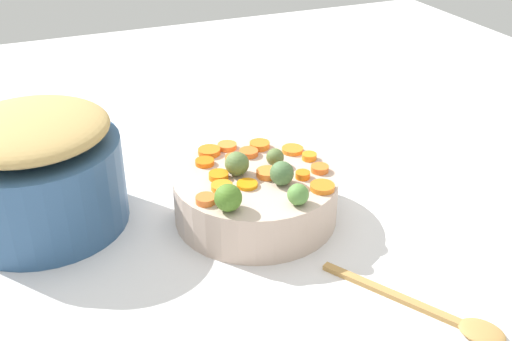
{
  "coord_description": "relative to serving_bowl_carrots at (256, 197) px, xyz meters",
  "views": [
    {
      "loc": [
        -0.31,
        -0.82,
        0.61
      ],
      "look_at": [
        0.03,
        -0.0,
        0.11
      ],
      "focal_mm": 42.95,
      "sensor_mm": 36.0,
      "label": 1
    }
  ],
  "objects": [
    {
      "name": "tabletop",
      "position": [
        -0.03,
        0.0,
        -0.05
      ],
      "size": [
        2.4,
        2.4,
        0.02
      ],
      "primitive_type": "cube",
      "color": "silver",
      "rests_on": "ground"
    },
    {
      "name": "serving_bowl_carrots",
      "position": [
        0.0,
        0.0,
        0.0
      ],
      "size": [
        0.28,
        0.28,
        0.08
      ],
      "primitive_type": "cylinder",
      "color": "#C3AA98",
      "rests_on": "tabletop"
    },
    {
      "name": "metal_pot",
      "position": [
        -0.34,
        0.13,
        0.03
      ],
      "size": [
        0.28,
        0.28,
        0.15
      ],
      "primitive_type": "cylinder",
      "color": "#2E527B",
      "rests_on": "tabletop"
    },
    {
      "name": "stuffing_mound",
      "position": [
        -0.34,
        0.13,
        0.13
      ],
      "size": [
        0.25,
        0.25,
        0.05
      ],
      "primitive_type": "ellipsoid",
      "color": "tan",
      "rests_on": "metal_pot"
    },
    {
      "name": "carrot_slice_0",
      "position": [
        0.09,
        0.06,
        0.05
      ],
      "size": [
        0.05,
        0.05,
        0.01
      ],
      "primitive_type": "cylinder",
      "rotation": [
        0.0,
        0.0,
        2.95
      ],
      "color": "orange",
      "rests_on": "serving_bowl_carrots"
    },
    {
      "name": "carrot_slice_1",
      "position": [
        0.11,
        -0.03,
        0.05
      ],
      "size": [
        0.04,
        0.04,
        0.01
      ],
      "primitive_type": "cylinder",
      "rotation": [
        0.0,
        0.0,
        5.58
      ],
      "color": "orange",
      "rests_on": "serving_bowl_carrots"
    },
    {
      "name": "carrot_slice_2",
      "position": [
        0.11,
        0.02,
        0.05
      ],
      "size": [
        0.04,
        0.04,
        0.01
      ],
      "primitive_type": "cylinder",
      "rotation": [
        0.0,
        0.0,
        2.51
      ],
      "color": "orange",
      "rests_on": "serving_bowl_carrots"
    },
    {
      "name": "carrot_slice_3",
      "position": [
        -0.1,
        -0.05,
        0.05
      ],
      "size": [
        0.04,
        0.04,
        0.01
      ],
      "primitive_type": "cylinder",
      "rotation": [
        0.0,
        0.0,
        5.31
      ],
      "color": "orange",
      "rests_on": "serving_bowl_carrots"
    },
    {
      "name": "carrot_slice_4",
      "position": [
        -0.01,
        0.11,
        0.05
      ],
      "size": [
        0.03,
        0.03,
        0.01
      ],
      "primitive_type": "cylinder",
      "rotation": [
        0.0,
        0.0,
        4.72
      ],
      "color": "orange",
      "rests_on": "serving_bowl_carrots"
    },
    {
      "name": "carrot_slice_5",
      "position": [
        0.05,
        0.09,
        0.05
      ],
      "size": [
        0.05,
        0.05,
        0.01
      ],
      "primitive_type": "cylinder",
      "rotation": [
        0.0,
        0.0,
        4.36
      ],
      "color": "orange",
      "rests_on": "serving_bowl_carrots"
    },
    {
      "name": "carrot_slice_6",
      "position": [
        0.08,
        -0.08,
        0.05
      ],
      "size": [
        0.04,
        0.04,
        0.01
      ],
      "primitive_type": "cylinder",
      "rotation": [
        0.0,
        0.0,
        1.49
      ],
      "color": "orange",
      "rests_on": "serving_bowl_carrots"
    },
    {
      "name": "carrot_slice_7",
      "position": [
        -0.06,
        0.02,
        0.05
      ],
      "size": [
        0.05,
        0.05,
        0.01
      ],
      "primitive_type": "cylinder",
      "rotation": [
        0.0,
        0.0,
        2.14
      ],
      "color": "orange",
      "rests_on": "serving_bowl_carrots"
    },
    {
      "name": "carrot_slice_8",
      "position": [
        -0.03,
        -0.03,
        0.04
      ],
      "size": [
        0.05,
        0.05,
        0.01
      ],
      "primitive_type": "cylinder",
      "rotation": [
        0.0,
        0.0,
        5.11
      ],
      "color": "orange",
      "rests_on": "serving_bowl_carrots"
    },
    {
      "name": "carrot_slice_9",
      "position": [
        0.07,
        -0.04,
        0.05
      ],
      "size": [
        0.03,
        0.03,
        0.01
      ],
      "primitive_type": "cylinder",
      "rotation": [
        0.0,
        0.0,
        3.19
      ],
      "color": "orange",
      "rests_on": "serving_bowl_carrots"
    },
    {
      "name": "carrot_slice_10",
      "position": [
        -0.05,
        0.11,
        0.05
      ],
      "size": [
        0.06,
        0.06,
        0.01
      ],
      "primitive_type": "cylinder",
      "rotation": [
        0.0,
        0.0,
        5.62
      ],
      "color": "orange",
      "rests_on": "serving_bowl_carrots"
    },
    {
      "name": "carrot_slice_11",
      "position": [
        -0.07,
        0.07,
        0.05
      ],
      "size": [
        0.05,
        0.05,
        0.01
      ],
      "primitive_type": "cylinder",
      "rotation": [
        0.0,
        0.0,
        3.77
      ],
      "color": "orange",
      "rests_on": "serving_bowl_carrots"
    },
    {
      "name": "carrot_slice_12",
      "position": [
        0.02,
        -0.01,
        0.05
      ],
      "size": [
        0.04,
        0.04,
        0.01
      ],
      "primitive_type": "cylinder",
      "rotation": [
        0.0,
        0.0,
        4.65
      ],
      "color": "orange",
      "rests_on": "serving_bowl_carrots"
    },
    {
      "name": "carrot_slice_13",
      "position": [
        -0.01,
        0.07,
        0.05
      ],
      "size": [
        0.04,
        0.04,
        0.01
      ],
      "primitive_type": "cylinder",
      "rotation": [
        0.0,
        0.0,
        2.79
      ],
      "color": "orange",
      "rests_on": "serving_bowl_carrots"
    },
    {
      "name": "carrot_slice_14",
      "position": [
        0.02,
        0.07,
        0.05
      ],
      "size": [
        0.05,
        0.05,
        0.01
      ],
      "primitive_type": "cylinder",
      "rotation": [
        0.0,
        0.0,
        2.43
      ],
      "color": "orange",
      "rests_on": "serving_bowl_carrots"
    },
    {
      "name": "carrot_slice_15",
      "position": [
        -0.07,
        -0.02,
        0.05
      ],
      "size": [
        0.05,
        0.05,
        0.01
      ],
      "primitive_type": "cylinder",
      "rotation": [
        0.0,
        0.0,
        2.68
      ],
      "color": "orange",
      "rests_on": "serving_bowl_carrots"
    },
    {
      "name": "brussels_sprout_0",
      "position": [
        0.03,
        -0.04,
        0.06
      ],
      "size": [
        0.04,
        0.04,
        0.04
      ],
      "primitive_type": "sphere",
      "color": "#496C3E",
      "rests_on": "serving_bowl_carrots"
    },
    {
      "name": "brussels_sprout_1",
      "position": [
        0.04,
        0.02,
        0.06
      ],
      "size": [
        0.03,
        0.03,
        0.03
      ],
      "primitive_type": "sphere",
      "color": "#566B37",
      "rests_on": "serving_bowl_carrots"
    },
    {
      "name": "brussels_sprout_2",
      "position": [
        0.03,
        -0.11,
        0.06
      ],
      "size": [
        0.03,
        0.03,
        0.03
      ],
      "primitive_type": "sphere",
      "color": "#55883D",
      "rests_on": "serving_bowl_carrots"
    },
    {
      "name": "brussels_sprout_3",
      "position": [
        -0.08,
        -0.08,
        0.06
      ],
      "size": [
        0.04,
        0.04,
        0.04
      ],
      "primitive_type": "sphere",
      "color": "#487424",
      "rests_on": "serving_bowl_carrots"
    },
    {
      "name": "brussels_sprout_4",
      "position": [
        -0.03,
        0.02,
        0.06
      ],
      "size": [
        0.04,
        0.04,
        0.04
      ],
      "primitive_type": "sphere",
      "color": "#57713B",
      "rests_on": "serving_bowl_carrots"
    },
    {
      "name": "wooden_spoon",
      "position": [
        0.14,
        -0.33,
        -0.04
      ],
      "size": [
        0.17,
        0.25,
        0.01
      ],
      "color": "#AD8144",
      "rests_on": "tabletop"
    }
  ]
}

